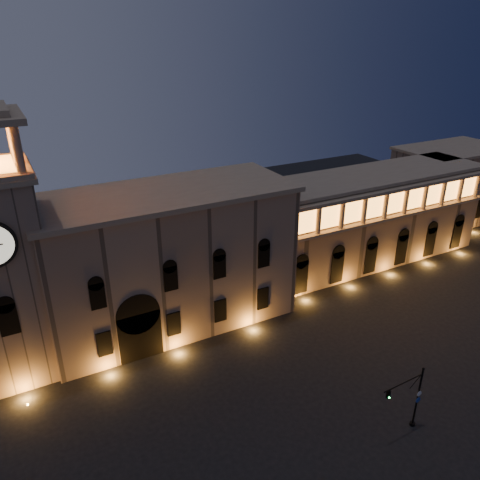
# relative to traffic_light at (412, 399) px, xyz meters

# --- Properties ---
(ground) EXTENTS (160.00, 160.00, 0.00)m
(ground) POSITION_rel_traffic_light_xyz_m (-10.96, 5.91, -3.62)
(ground) COLOR black
(ground) RESTS_ON ground
(government_building) EXTENTS (30.80, 12.80, 17.60)m
(government_building) POSITION_rel_traffic_light_xyz_m (-13.04, 27.84, 5.15)
(government_building) COLOR #876C58
(government_building) RESTS_ON ground
(colonnade_wing) EXTENTS (40.60, 11.50, 14.50)m
(colonnade_wing) POSITION_rel_traffic_light_xyz_m (21.04, 29.83, 3.72)
(colonnade_wing) COLOR #826753
(colonnade_wing) RESTS_ON ground
(secondary_building) EXTENTS (20.00, 12.00, 14.00)m
(secondary_building) POSITION_rel_traffic_light_xyz_m (47.04, 35.91, 3.38)
(secondary_building) COLOR #826753
(secondary_building) RESTS_ON ground
(traffic_light) EXTENTS (5.02, 0.58, 6.88)m
(traffic_light) POSITION_rel_traffic_light_xyz_m (0.00, 0.00, 0.00)
(traffic_light) COLOR black
(traffic_light) RESTS_ON ground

